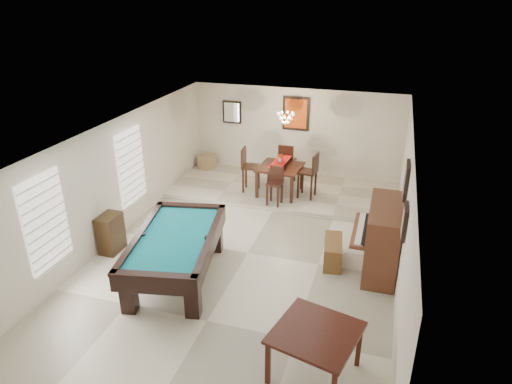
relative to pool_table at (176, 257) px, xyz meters
The scene contains 26 objects.
ground_plane 1.66m from the pool_table, 50.28° to the left, with size 6.00×9.00×0.02m, color beige.
wall_back 5.88m from the pool_table, 79.89° to the left, with size 6.00×0.04×2.60m, color silver.
wall_front 3.53m from the pool_table, 72.66° to the right, with size 6.00×0.04×2.60m, color silver.
wall_left 2.48m from the pool_table, 148.16° to the left, with size 0.04×9.00×2.60m, color silver.
wall_right 4.29m from the pool_table, 16.99° to the left, with size 0.04×9.00×2.60m, color silver.
ceiling 2.68m from the pool_table, 50.28° to the left, with size 6.00×9.00×0.04m, color white.
dining_step 4.61m from the pool_table, 77.16° to the left, with size 6.00×2.50×0.12m, color beige.
window_left_front 2.38m from the pool_table, 153.51° to the right, with size 0.06×1.00×1.70m, color white.
window_left_rear 2.84m from the pool_table, 136.82° to the left, with size 0.06×1.00×1.70m, color white.
pool_table is the anchor object (origin of this frame).
square_table 3.36m from the pool_table, 29.03° to the right, with size 1.11×1.11×0.77m, color black, non-canonical shape.
upright_piano 3.83m from the pool_table, 22.01° to the left, with size 0.92×1.65×1.37m, color brown, non-canonical shape.
piano_bench 3.11m from the pool_table, 26.57° to the left, with size 0.35×0.89×0.49m, color brown.
apothecary_chest 1.83m from the pool_table, 164.23° to the left, with size 0.37×0.55×0.83m, color black.
dining_table 4.25m from the pool_table, 76.75° to the left, with size 1.07×1.07×0.89m, color black, non-canonical shape.
flower_vase 4.30m from the pool_table, 76.75° to the left, with size 0.13×0.13×0.22m, color red, non-canonical shape.
dining_chair_south 3.61m from the pool_table, 73.68° to the left, with size 0.36×0.36×0.96m, color black, non-canonical shape.
dining_chair_north 5.03m from the pool_table, 78.61° to the left, with size 0.42×0.42×1.14m, color black, non-canonical shape.
dining_chair_west 4.11m from the pool_table, 87.23° to the left, with size 0.44×0.44×1.18m, color black, non-canonical shape.
dining_chair_east 4.49m from the pool_table, 67.70° to the left, with size 0.44×0.44×1.19m, color black, non-canonical shape.
corner_bench 5.56m from the pool_table, 106.53° to the left, with size 0.37×0.47×0.42m, color #A38258.
chandelier 4.87m from the pool_table, 77.02° to the left, with size 0.44×0.44×0.60m, color #FFE5B2, non-canonical shape.
back_painting 5.96m from the pool_table, 79.82° to the left, with size 0.75×0.06×0.95m, color #D84C14.
back_mirror 5.91m from the pool_table, 98.78° to the left, with size 0.55×0.06×0.65m, color white.
right_picture_upper 4.51m from the pool_table, 21.01° to the left, with size 0.06×0.55×0.65m, color slate.
right_picture_lower 4.18m from the pool_table, ahead, with size 0.06×0.45×0.55m, color gray.
Camera 1 is at (2.55, -7.84, 5.10)m, focal length 32.00 mm.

